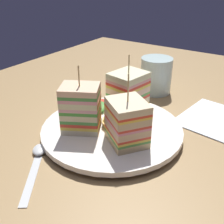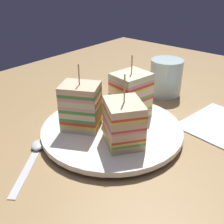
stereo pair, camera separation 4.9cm
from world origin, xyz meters
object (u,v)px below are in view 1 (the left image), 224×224
object	(u,v)px
sandwich_wedge_0	(128,95)
drinking_glass	(156,78)
sandwich_wedge_1	(81,108)
sandwich_wedge_2	(127,122)
spoon	(37,158)
plate	(112,130)
napkin	(213,118)
chip_pile	(119,121)

from	to	relation	value
sandwich_wedge_0	drinking_glass	size ratio (longest dim) A/B	1.42
sandwich_wedge_1	sandwich_wedge_2	distance (cm)	8.78
spoon	plate	bearing A→B (deg)	-60.33
sandwich_wedge_0	napkin	size ratio (longest dim) A/B	0.83
sandwich_wedge_0	sandwich_wedge_1	xyz separation A→B (cm)	(9.01, -4.13, -0.20)
sandwich_wedge_1	spoon	distance (cm)	10.89
sandwich_wedge_0	drinking_glass	world-z (taller)	sandwich_wedge_0
napkin	sandwich_wedge_0	bearing A→B (deg)	-51.53
chip_pile	sandwich_wedge_1	bearing A→B (deg)	-50.08
sandwich_wedge_1	napkin	xyz separation A→B (cm)	(-19.90, 17.84, -5.55)
sandwich_wedge_0	napkin	xyz separation A→B (cm)	(-10.89, 13.71, -5.75)
sandwich_wedge_2	sandwich_wedge_1	bearing A→B (deg)	42.23
napkin	sandwich_wedge_1	bearing A→B (deg)	-41.87
sandwich_wedge_2	plate	bearing A→B (deg)	6.43
sandwich_wedge_2	drinking_glass	world-z (taller)	sandwich_wedge_2
sandwich_wedge_1	spoon	xyz separation A→B (cm)	(9.29, -1.71, -5.41)
sandwich_wedge_2	napkin	size ratio (longest dim) A/B	0.82
plate	sandwich_wedge_0	bearing A→B (deg)	178.91
sandwich_wedge_0	spoon	size ratio (longest dim) A/B	0.99
sandwich_wedge_0	sandwich_wedge_2	size ratio (longest dim) A/B	1.01
sandwich_wedge_2	napkin	bearing A→B (deg)	-79.56
plate	sandwich_wedge_2	size ratio (longest dim) A/B	2.14
chip_pile	plate	bearing A→B (deg)	-58.93
spoon	drinking_glass	distance (cm)	35.50
sandwich_wedge_0	sandwich_wedge_1	distance (cm)	9.92
sandwich_wedge_0	spoon	distance (cm)	20.01
napkin	sandwich_wedge_2	bearing A→B (deg)	-25.68
sandwich_wedge_2	chip_pile	xyz separation A→B (cm)	(-3.28, -3.68, -2.39)
sandwich_wedge_1	plate	bearing A→B (deg)	13.20
drinking_glass	sandwich_wedge_1	bearing A→B (deg)	-4.14
drinking_glass	napkin	bearing A→B (deg)	69.50
sandwich_wedge_1	drinking_glass	world-z (taller)	sandwich_wedge_1
chip_pile	spoon	xyz separation A→B (cm)	(13.50, -6.75, -2.59)
plate	drinking_glass	size ratio (longest dim) A/B	2.99
spoon	sandwich_wedge_1	bearing A→B (deg)	-46.77
plate	sandwich_wedge_2	distance (cm)	6.93
plate	sandwich_wedge_0	world-z (taller)	sandwich_wedge_0
chip_pile	napkin	xyz separation A→B (cm)	(-15.69, 12.81, -2.73)
chip_pile	napkin	world-z (taller)	chip_pile
sandwich_wedge_0	drinking_glass	xyz separation A→B (cm)	(-16.87, -2.26, -2.36)
napkin	drinking_glass	size ratio (longest dim) A/B	1.71
plate	drinking_glass	distance (cm)	22.53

